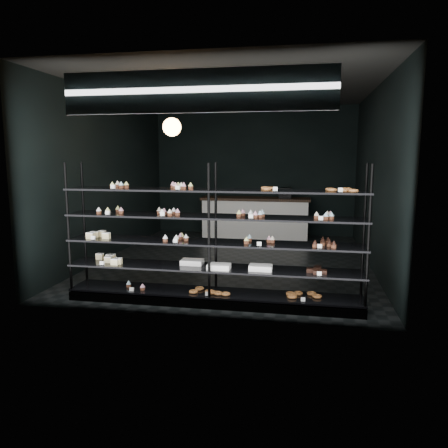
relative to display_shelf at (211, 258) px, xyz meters
name	(u,v)px	position (x,y,z in m)	size (l,w,h in m)	color
room	(235,177)	(-0.07, 2.45, 0.97)	(5.01, 6.01, 3.20)	black
display_shelf	(211,258)	(0.00, 0.00, 0.00)	(4.00, 0.50, 1.91)	black
signage	(195,91)	(-0.07, -0.48, 2.12)	(3.30, 0.05, 0.50)	#0C123F
pendant_lamp	(172,127)	(-0.89, 1.23, 1.82)	(0.29, 0.29, 0.88)	black
service_counter	(256,217)	(0.05, 4.95, -0.13)	(2.64, 0.65, 1.23)	white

